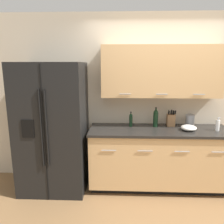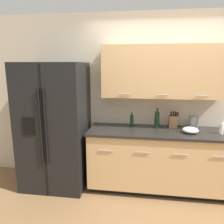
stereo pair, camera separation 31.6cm
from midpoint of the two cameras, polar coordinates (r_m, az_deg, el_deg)
The scene contains 9 objects.
wall_back at distance 3.45m, azimuth 17.15°, elevation 4.49°, with size 10.00×0.39×2.60m.
counter_unit at distance 3.40m, azimuth 14.92°, elevation -12.02°, with size 2.06×0.64×0.92m.
refrigerator at distance 3.35m, azimuth -12.13°, elevation -3.66°, with size 0.94×0.77×1.87m.
knife_block at distance 3.41m, azimuth 18.28°, elevation -2.35°, with size 0.13×0.10×0.26m.
wine_bottle at distance 3.32m, azimuth 14.37°, elevation -1.81°, with size 0.07×0.07×0.30m.
soap_dispenser at distance 3.38m, azimuth 29.17°, elevation -3.75°, with size 0.06×0.05×0.20m.
oil_bottle at distance 3.31m, azimuth 7.91°, elevation -2.19°, with size 0.05×0.05×0.23m.
steel_canister at distance 3.48m, azimuth 22.95°, elevation -2.54°, with size 0.13×0.13×0.20m.
mixing_bowl at distance 3.26m, azimuth 22.46°, elevation -4.41°, with size 0.22×0.22×0.08m.
Camera 2 is at (-0.42, -2.06, 1.84)m, focal length 35.00 mm.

